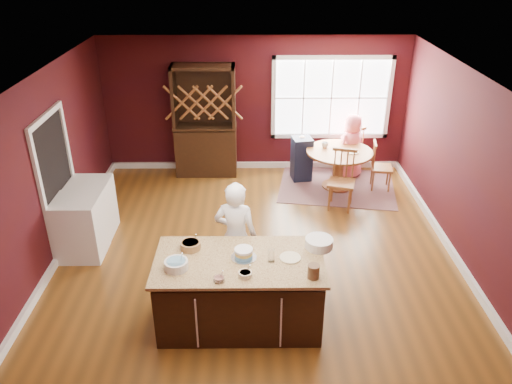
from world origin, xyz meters
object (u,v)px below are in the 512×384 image
(high_chair, at_px, (302,158))
(hutch, at_px, (205,122))
(toddler, at_px, (298,141))
(dryer, at_px, (92,207))
(kitchen_island, at_px, (240,292))
(layer_cake, at_px, (244,253))
(chair_south, at_px, (342,180))
(chair_east, at_px, (382,166))
(baker, at_px, (236,237))
(washer, at_px, (80,228))
(seated_woman, at_px, (352,146))
(chair_north, at_px, (350,149))
(dining_table, at_px, (339,161))

(high_chair, xyz_separation_m, hutch, (-1.89, 0.31, 0.65))
(toddler, relative_size, dryer, 0.28)
(kitchen_island, height_order, dryer, same)
(layer_cake, distance_m, chair_south, 3.37)
(chair_south, bearing_deg, high_chair, 132.22)
(kitchen_island, xyz_separation_m, chair_east, (2.62, 3.70, 0.04))
(chair_east, bearing_deg, baker, 145.83)
(toddler, distance_m, washer, 4.36)
(seated_woman, relative_size, hutch, 0.59)
(washer, bearing_deg, toddler, 37.10)
(chair_north, height_order, seated_woman, seated_woman)
(washer, height_order, dryer, washer)
(layer_cake, height_order, chair_south, chair_south)
(dining_table, bearing_deg, dryer, -158.85)
(chair_east, bearing_deg, hutch, 85.23)
(chair_east, xyz_separation_m, toddler, (-1.56, 0.43, 0.33))
(hutch, bearing_deg, chair_south, -31.21)
(dining_table, xyz_separation_m, chair_east, (0.81, -0.08, -0.06))
(dining_table, height_order, high_chair, high_chair)
(toddler, xyz_separation_m, dryer, (-3.47, -1.98, -0.35))
(toddler, xyz_separation_m, hutch, (-1.81, 0.32, 0.29))
(kitchen_island, bearing_deg, washer, 148.02)
(chair_south, bearing_deg, baker, -112.74)
(toddler, distance_m, hutch, 1.86)
(chair_north, relative_size, dryer, 1.08)
(chair_south, xyz_separation_m, toddler, (-0.67, 1.19, 0.27))
(chair_east, xyz_separation_m, seated_woman, (-0.49, 0.55, 0.17))
(baker, distance_m, chair_east, 4.02)
(kitchen_island, height_order, layer_cake, layer_cake)
(dining_table, xyz_separation_m, high_chair, (-0.67, 0.36, -0.08))
(layer_cake, relative_size, chair_east, 0.32)
(chair_east, bearing_deg, high_chair, 81.31)
(dining_table, bearing_deg, baker, -121.35)
(chair_north, bearing_deg, high_chair, -12.13)
(toddler, bearing_deg, chair_north, 19.14)
(seated_woman, bearing_deg, layer_cake, 30.49)
(layer_cake, bearing_deg, dryer, 139.57)
(kitchen_island, bearing_deg, chair_north, 64.35)
(kitchen_island, relative_size, hutch, 0.92)
(chair_south, bearing_deg, dining_table, 100.37)
(layer_cake, xyz_separation_m, seated_woman, (2.07, 4.20, -0.33))
(seated_woman, xyz_separation_m, hutch, (-2.88, 0.20, 0.45))
(washer, bearing_deg, seated_woman, 31.16)
(baker, relative_size, chair_south, 1.48)
(kitchen_island, bearing_deg, dryer, 138.33)
(kitchen_island, xyz_separation_m, hutch, (-0.75, 4.44, 0.67))
(chair_east, distance_m, seated_woman, 0.76)
(dining_table, relative_size, seated_woman, 0.96)
(chair_north, bearing_deg, kitchen_island, 32.12)
(kitchen_island, bearing_deg, hutch, 99.63)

